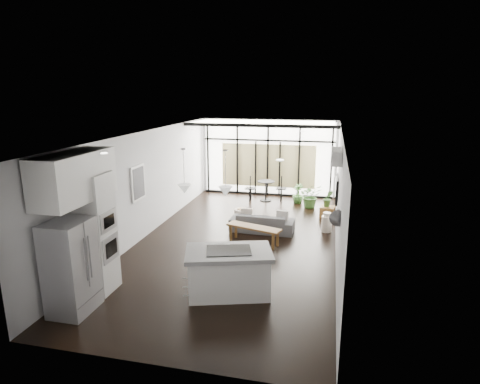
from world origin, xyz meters
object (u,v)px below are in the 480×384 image
at_px(console_bench, 254,235).
at_px(tv, 337,189).
at_px(sofa, 262,219).
at_px(milk_can, 327,222).
at_px(island, 229,272).
at_px(fridge, 71,267).
at_px(pouf, 242,215).

distance_m(console_bench, tv, 2.52).
xyz_separation_m(sofa, milk_can, (1.75, 0.37, -0.07)).
distance_m(sofa, milk_can, 1.79).
height_order(island, tv, tv).
height_order(console_bench, tv, tv).
height_order(fridge, milk_can, fridge).
bearing_deg(milk_can, fridge, -129.51).
height_order(fridge, pouf, fridge).
distance_m(pouf, milk_can, 2.55).
relative_size(pouf, tv, 0.41).
distance_m(fridge, milk_can, 6.78).
height_order(sofa, tv, tv).
bearing_deg(console_bench, milk_can, 53.42).
bearing_deg(pouf, fridge, -107.62).
bearing_deg(tv, console_bench, -152.20).
height_order(sofa, pouf, sofa).
height_order(console_bench, pouf, console_bench).
bearing_deg(fridge, tv, 47.67).
height_order(console_bench, milk_can, milk_can).
distance_m(fridge, console_bench, 4.66).
distance_m(island, fridge, 2.83).
xyz_separation_m(island, sofa, (0.03, 3.62, -0.10)).
distance_m(pouf, tv, 3.02).
bearing_deg(tv, sofa, -176.84).
xyz_separation_m(island, tv, (1.99, 3.73, 0.86)).
bearing_deg(sofa, pouf, -43.94).
distance_m(milk_can, tv, 1.08).
distance_m(console_bench, pouf, 1.88).
xyz_separation_m(fridge, sofa, (2.55, 4.84, -0.50)).
height_order(island, milk_can, island).
relative_size(island, tv, 1.48).
bearing_deg(tv, pouf, 166.10).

